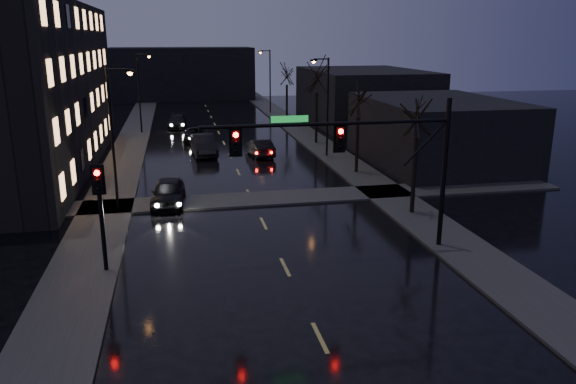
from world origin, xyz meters
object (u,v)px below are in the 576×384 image
oncoming_car_a (168,192)px  oncoming_car_d (177,121)px  oncoming_car_b (204,145)px  oncoming_car_c (196,134)px  lead_car (260,148)px

oncoming_car_a → oncoming_car_d: 29.62m
oncoming_car_b → oncoming_car_d: bearing=93.5°
oncoming_car_c → oncoming_car_b: bearing=-82.5°
oncoming_car_a → oncoming_car_c: (2.46, 21.01, -0.12)m
oncoming_car_b → lead_car: oncoming_car_b is taller
oncoming_car_c → lead_car: bearing=-54.2°
oncoming_car_d → oncoming_car_a: bearing=-87.9°
oncoming_car_a → oncoming_car_c: bearing=87.8°
oncoming_car_b → oncoming_car_d: size_ratio=1.07×
oncoming_car_a → oncoming_car_c: oncoming_car_a is taller
oncoming_car_a → lead_car: oncoming_car_a is taller
oncoming_car_c → lead_car: lead_car is taller
oncoming_car_a → oncoming_car_b: oncoming_car_b is taller
lead_car → oncoming_car_d: bearing=-75.7°
oncoming_car_b → oncoming_car_c: size_ratio=1.09×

